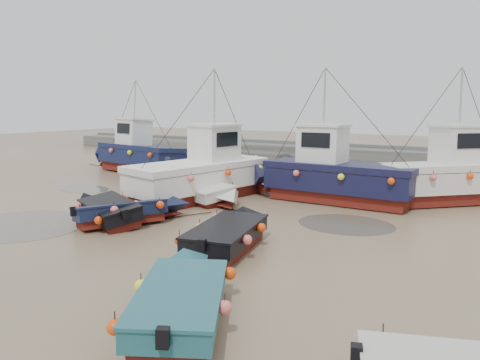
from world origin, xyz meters
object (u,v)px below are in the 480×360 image
object	(u,v)px
cabin_boat_1	(209,171)
cabin_boat_3	(454,173)
dinghy_6	(230,231)
person	(169,193)
cabin_boat_2	(328,173)
dinghy_5	(203,191)
dinghy_2	(183,294)
dinghy_4	(109,207)
cabin_boat_0	(134,153)
dinghy_1	(130,210)

from	to	relation	value
cabin_boat_1	cabin_boat_3	size ratio (longest dim) A/B	1.47
dinghy_6	person	world-z (taller)	dinghy_6
cabin_boat_1	cabin_boat_2	world-z (taller)	same
dinghy_5	dinghy_6	bearing A→B (deg)	62.86
dinghy_2	dinghy_4	bearing A→B (deg)	116.64
dinghy_6	cabin_boat_0	bearing A→B (deg)	131.10
dinghy_1	dinghy_5	bearing A→B (deg)	117.92
cabin_boat_0	cabin_boat_3	world-z (taller)	same
dinghy_5	cabin_boat_3	xyz separation A→B (m)	(9.94, 6.15, 0.84)
dinghy_4	cabin_boat_1	size ratio (longest dim) A/B	0.53
dinghy_2	cabin_boat_1	xyz separation A→B (m)	(-7.29, 11.04, 0.78)
dinghy_1	person	world-z (taller)	dinghy_1
dinghy_1	cabin_boat_0	xyz separation A→B (m)	(-10.03, 10.41, 0.79)
person	cabin_boat_2	bearing A→B (deg)	-175.06
dinghy_1	dinghy_2	xyz separation A→B (m)	(6.83, -5.26, -0.01)
dinghy_4	cabin_boat_2	xyz separation A→B (m)	(5.88, 8.20, 0.79)
cabin_boat_2	cabin_boat_3	size ratio (longest dim) A/B	1.39
dinghy_2	cabin_boat_2	world-z (taller)	cabin_boat_2
dinghy_6	cabin_boat_0	distance (m)	18.51
dinghy_4	cabin_boat_2	distance (m)	10.13
cabin_boat_1	cabin_boat_3	distance (m)	11.57
dinghy_2	dinghy_4	xyz separation A→B (m)	(-7.93, 5.18, 0.00)
dinghy_6	cabin_boat_2	world-z (taller)	cabin_boat_2
dinghy_5	cabin_boat_3	size ratio (longest dim) A/B	0.83
cabin_boat_3	cabin_boat_0	bearing A→B (deg)	-133.02
dinghy_1	cabin_boat_0	bearing A→B (deg)	161.44
cabin_boat_0	cabin_boat_1	xyz separation A→B (m)	(9.58, -4.63, -0.02)
dinghy_4	person	size ratio (longest dim) A/B	2.94
dinghy_4	cabin_boat_0	bearing A→B (deg)	65.97
dinghy_6	cabin_boat_3	world-z (taller)	cabin_boat_3
dinghy_4	person	world-z (taller)	dinghy_4
dinghy_1	cabin_boat_3	distance (m)	14.77
dinghy_4	person	xyz separation A→B (m)	(-1.84, 5.73, -0.55)
dinghy_1	dinghy_4	bearing A→B (deg)	-148.68
dinghy_1	person	size ratio (longest dim) A/B	2.76
dinghy_5	dinghy_4	bearing A→B (deg)	7.09
dinghy_2	dinghy_5	distance (m)	12.15
dinghy_2	dinghy_4	world-z (taller)	same
dinghy_2	person	xyz separation A→B (m)	(-9.77, 10.91, -0.55)
dinghy_1	dinghy_4	world-z (taller)	same
cabin_boat_0	person	world-z (taller)	cabin_boat_0
dinghy_2	dinghy_6	xyz separation A→B (m)	(-1.92, 4.78, -0.00)
cabin_boat_0	person	bearing A→B (deg)	-114.00
dinghy_1	cabin_boat_0	size ratio (longest dim) A/B	0.53
dinghy_2	dinghy_5	xyz separation A→B (m)	(-6.87, 10.02, -0.00)
dinghy_1	dinghy_4	size ratio (longest dim) A/B	0.94
cabin_boat_2	person	world-z (taller)	cabin_boat_2
dinghy_2	cabin_boat_3	distance (m)	16.49
dinghy_1	dinghy_5	size ratio (longest dim) A/B	0.88
dinghy_4	dinghy_5	world-z (taller)	same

